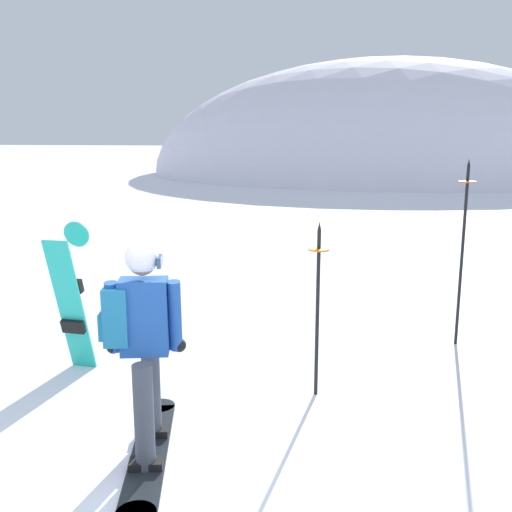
{
  "coord_description": "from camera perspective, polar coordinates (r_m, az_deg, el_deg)",
  "views": [
    {
      "loc": [
        1.57,
        -3.33,
        2.46
      ],
      "look_at": [
        -0.09,
        3.49,
        1.0
      ],
      "focal_mm": 40.28,
      "sensor_mm": 36.0,
      "label": 1
    }
  ],
  "objects": [
    {
      "name": "piste_marker_far",
      "position": [
        5.45,
        6.15,
        -4.13
      ],
      "size": [
        0.2,
        0.2,
        1.7
      ],
      "color": "black",
      "rests_on": "ground"
    },
    {
      "name": "snowboarder_main",
      "position": [
        4.51,
        -11.32,
        -8.52
      ],
      "size": [
        0.75,
        1.77,
        1.71
      ],
      "color": "black",
      "rests_on": "ground"
    },
    {
      "name": "ridge_peak_main",
      "position": [
        40.57,
        12.28,
        8.02
      ],
      "size": [
        30.9,
        27.81,
        14.94
      ],
      "color": "white",
      "rests_on": "ground"
    },
    {
      "name": "spare_snowboard",
      "position": [
        6.28,
        -17.84,
        -4.05
      ],
      "size": [
        0.28,
        0.47,
        1.61
      ],
      "color": "#23B7A3",
      "rests_on": "ground"
    },
    {
      "name": "ground_plane",
      "position": [
        4.43,
        -10.37,
        -22.22
      ],
      "size": [
        300.0,
        300.0,
        0.0
      ],
      "primitive_type": "plane",
      "color": "white"
    },
    {
      "name": "piste_marker_near",
      "position": [
        7.14,
        19.86,
        1.32
      ],
      "size": [
        0.2,
        0.2,
        2.22
      ],
      "color": "black",
      "rests_on": "ground"
    }
  ]
}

